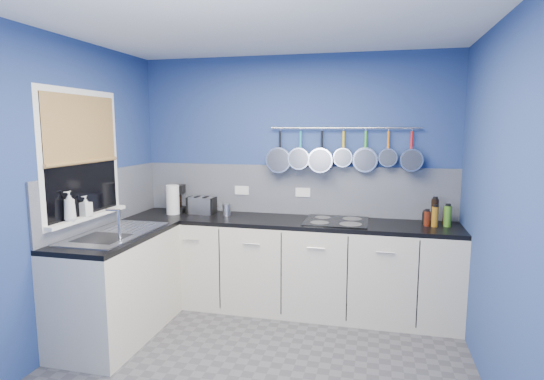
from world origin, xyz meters
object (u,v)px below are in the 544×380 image
at_px(paper_towel, 173,200).
at_px(canister, 227,210).
at_px(soap_bottle_a, 70,206).
at_px(toaster, 202,205).
at_px(soap_bottle_b, 86,206).
at_px(coffee_maker, 176,199).
at_px(hob, 336,221).

relative_size(paper_towel, canister, 2.50).
relative_size(soap_bottle_a, paper_towel, 0.80).
relative_size(soap_bottle_a, toaster, 0.90).
relative_size(soap_bottle_b, canister, 1.43).
bearing_deg(soap_bottle_a, paper_towel, 74.15).
distance_m(coffee_maker, hob, 1.69).
bearing_deg(soap_bottle_a, canister, 53.09).
xyz_separation_m(coffee_maker, canister, (0.57, -0.05, -0.08)).
height_order(coffee_maker, toaster, coffee_maker).
bearing_deg(hob, toaster, 176.46).
relative_size(soap_bottle_b, hob, 0.29).
height_order(soap_bottle_a, paper_towel, soap_bottle_a).
bearing_deg(paper_towel, canister, 4.56).
bearing_deg(paper_towel, toaster, 18.18).
bearing_deg(canister, hob, -2.09).
xyz_separation_m(paper_towel, coffee_maker, (-0.01, 0.10, -0.01)).
bearing_deg(toaster, soap_bottle_a, -111.29).
bearing_deg(paper_towel, coffee_maker, 94.24).
height_order(soap_bottle_a, soap_bottle_b, soap_bottle_a).
distance_m(paper_towel, canister, 0.58).
height_order(soap_bottle_a, canister, soap_bottle_a).
distance_m(paper_towel, hob, 1.68).
height_order(paper_towel, coffee_maker, paper_towel).
bearing_deg(paper_towel, soap_bottle_a, -105.85).
xyz_separation_m(soap_bottle_a, canister, (0.89, 1.19, -0.21)).
distance_m(soap_bottle_b, canister, 1.34).
bearing_deg(coffee_maker, toaster, -12.80).
distance_m(paper_towel, coffee_maker, 0.10).
height_order(paper_towel, toaster, paper_towel).
xyz_separation_m(coffee_maker, hob, (1.68, -0.09, -0.14)).
bearing_deg(toaster, hob, 1.18).
relative_size(soap_bottle_a, canister, 1.99).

